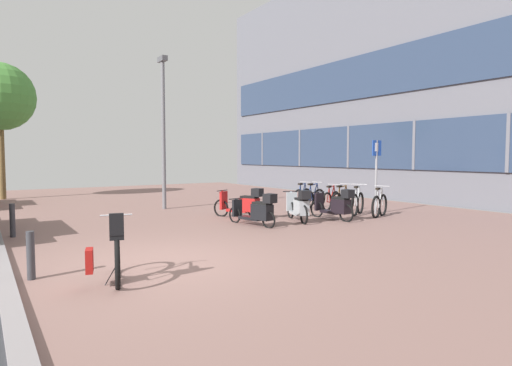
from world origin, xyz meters
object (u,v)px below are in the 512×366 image
Objects in this scene: bicycle_rack_04 at (313,198)px; scooter_near at (336,205)px; scooter_extra at (244,204)px; bicycle_rack_00 at (379,205)px; bicycle_foreground at (115,256)px; bollard_far at (12,220)px; scooter_mid at (258,211)px; lamp_post at (163,125)px; bicycle_rack_01 at (357,204)px; bollard_near at (31,255)px; bicycle_rack_02 at (342,202)px; bicycle_rack_05 at (302,197)px; scooter_far at (299,207)px; bicycle_rack_03 at (331,200)px; parking_sign at (376,168)px.

scooter_near is at bearing -118.14° from bicycle_rack_04.
bicycle_rack_04 reaches higher than scooter_extra.
bicycle_rack_00 is 4.28m from scooter_extra.
bollard_far is (-1.05, 4.94, -0.01)m from bicycle_foreground.
scooter_mid is at bearing 172.25° from scooter_near.
bicycle_rack_01 is at bearing -45.46° from lamp_post.
bicycle_rack_04 is 4.63m from scooter_mid.
bollard_near is (-9.69, -2.45, 0.02)m from bicycle_rack_01.
bicycle_rack_05 is at bearing 89.38° from bicycle_rack_02.
bollard_far is at bearing 162.09° from scooter_mid.
bicycle_rack_05 is at bearing -22.08° from lamp_post.
scooter_far is at bearing -55.32° from scooter_extra.
scooter_extra is at bearing 41.85° from bicycle_foreground.
scooter_extra is (5.06, 4.53, 0.04)m from bicycle_foreground.
scooter_extra reaches higher than bollard_far.
scooter_mid is at bearing -149.74° from bicycle_rack_04.
bicycle_rack_03 is at bearing 77.10° from bicycle_rack_02.
bicycle_foreground is at bearing -152.93° from scooter_far.
scooter_far is 2.25× the size of bollard_near.
bicycle_rack_00 is (8.86, 2.56, -0.05)m from bicycle_foreground.
bicycle_rack_02 reaches higher than bicycle_rack_05.
bicycle_rack_00 reaches higher than bicycle_rack_05.
bollard_near is (-9.74, -5.32, 0.04)m from bicycle_rack_05.
bicycle_rack_04 is at bearing 14.29° from scooter_extra.
bicycle_rack_05 is at bearing 88.99° from bicycle_rack_01.
bollard_far reaches higher than bollard_near.
bicycle_foreground is 10.01m from bicycle_rack_03.
parking_sign is (0.58, -0.94, 1.15)m from bicycle_rack_02.
bicycle_rack_00 is at bearing -7.36° from scooter_mid.
bicycle_rack_01 is at bearing 107.02° from bicycle_rack_00.
bicycle_foreground is at bearing -151.88° from bicycle_rack_03.
scooter_near is 0.99× the size of scooter_mid.
bicycle_rack_05 is at bearing 28.66° from bollard_near.
bicycle_rack_05 is at bearing 36.89° from scooter_mid.
bicycle_rack_01 is at bearing -92.19° from bicycle_rack_02.
scooter_mid is 5.97m from bollard_far.
bicycle_rack_02 is 1.75× the size of bollard_far.
scooter_extra is at bearing -155.87° from bicycle_rack_05.
bicycle_rack_03 is at bearing -84.39° from bicycle_rack_05.
lamp_post reaches higher than bicycle_foreground.
parking_sign is at bearing -0.67° from scooter_far.
bicycle_foreground reaches higher than scooter_mid.
scooter_extra is (-3.80, 1.97, 0.09)m from bicycle_rack_00.
lamp_post is (-4.94, 3.38, 2.69)m from bicycle_rack_03.
scooter_near is at bearing 21.00° from bicycle_foreground.
bicycle_rack_02 is (-0.19, 1.44, -0.00)m from bicycle_rack_00.
parking_sign is (0.56, -3.10, 1.16)m from bicycle_rack_05.
bicycle_rack_05 is at bearing 84.54° from bicycle_rack_04.
parking_sign is (9.25, 3.06, 1.09)m from bicycle_foreground.
scooter_far is (-2.57, -2.35, 0.10)m from bicycle_rack_04.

